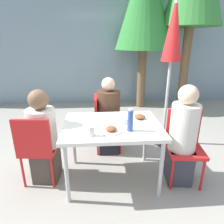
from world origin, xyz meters
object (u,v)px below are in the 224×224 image
Objects in this scene: person_left at (43,139)px; salad_bowl at (122,120)px; chair_far at (103,119)px; bottle at (130,120)px; chair_right at (184,141)px; closed_umbrella at (172,41)px; person_far at (108,118)px; chair_left at (37,145)px; drinking_cup at (91,131)px; tree_behind_left at (145,0)px; person_right at (182,138)px.

person_left is 6.97× the size of salad_bowl.
chair_far is 0.99m from bottle.
chair_right is 1.42m from closed_umbrella.
person_far is 4.68× the size of bottle.
person_left is 0.51× the size of closed_umbrella.
chair_left reaches higher than drinking_cup.
person_left reaches higher than chair_far.
tree_behind_left is (1.18, 3.06, 1.67)m from drinking_cup.
chair_right is 1.20m from chair_far.
tree_behind_left is (1.75, 2.72, 1.91)m from person_left.
person_right is 1.21m from chair_far.
bottle is 1.50× the size of salad_bowl.
chair_left is 0.39× the size of closed_umbrella.
tree_behind_left reaches higher than chair_far.
person_far reaches higher than person_left.
chair_far is 3.53× the size of bottle.
chair_far is at bearing -35.49° from person_right.
person_far reaches higher than chair_left.
person_far is at bearing 101.59° from salad_bowl.
chair_right is at bearing 12.58° from drinking_cup.
closed_umbrella is 1.49m from bottle.
closed_umbrella reaches higher than person_left.
chair_far is at bearing -30.98° from chair_right.
person_far reaches higher than chair_right.
closed_umbrella is (0.12, 0.95, 1.04)m from person_right.
tree_behind_left is at bearing -85.64° from person_right.
bottle reaches higher than drinking_cup.
tree_behind_left is (1.03, 2.08, 1.95)m from chair_far.
chair_right is 0.75× the size of person_far.
chair_left is 2.27m from closed_umbrella.
person_far is at bearing 101.95° from bottle.
drinking_cup is 0.03× the size of tree_behind_left.
chair_right reaches higher than salad_bowl.
chair_right is 0.24× the size of tree_behind_left.
closed_umbrella is 0.63× the size of tree_behind_left.
chair_right is 5.30× the size of salad_bowl.
person_far is at bearing 42.96° from chair_left.
bottle is at bearing -9.29° from person_left.
tree_behind_left reaches higher than person_left.
person_left is 10.59× the size of drinking_cup.
person_far is at bearing -114.08° from tree_behind_left.
person_right is 0.69m from bottle.
tree_behind_left is at bearing 75.43° from bottle.
bottle is (-0.68, -0.15, 0.34)m from chair_right.
person_left is 1.05m from bottle.
chair_right is 3.53× the size of bottle.
person_right is at bearing 47.09° from chair_far.
chair_left is 0.76× the size of person_left.
person_far is (0.80, 0.60, -0.00)m from person_left.
person_right reaches higher than salad_bowl.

